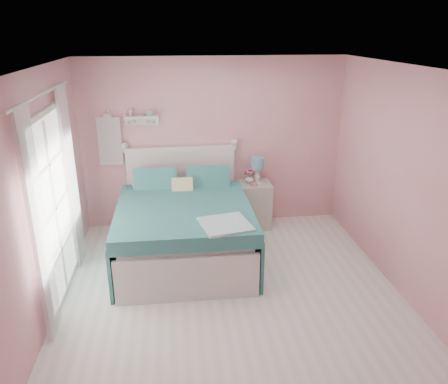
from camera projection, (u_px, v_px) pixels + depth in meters
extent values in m
plane|color=silver|center=(233.00, 299.00, 5.09)|extent=(4.50, 4.50, 0.00)
plane|color=#D48688|center=(214.00, 144.00, 6.73)|extent=(4.00, 0.00, 4.00)
plane|color=#D48688|center=(287.00, 333.00, 2.54)|extent=(4.00, 0.00, 4.00)
plane|color=#D48688|center=(38.00, 204.00, 4.42)|extent=(0.00, 4.50, 4.50)
plane|color=#D48688|center=(411.00, 188.00, 4.86)|extent=(0.00, 4.50, 4.50)
plane|color=white|center=(235.00, 69.00, 4.18)|extent=(4.50, 4.50, 0.00)
cube|color=silver|center=(185.00, 241.00, 5.99)|extent=(1.62, 2.14, 0.47)
cube|color=silver|center=(184.00, 220.00, 5.88)|extent=(1.56, 2.08, 0.16)
cube|color=silver|center=(182.00, 188.00, 6.86)|extent=(1.66, 0.07, 1.22)
cube|color=silver|center=(180.00, 148.00, 6.63)|extent=(1.72, 0.09, 0.06)
cube|color=silver|center=(188.00, 279.00, 4.98)|extent=(1.66, 0.06, 0.56)
cube|color=teal|center=(184.00, 213.00, 5.68)|extent=(1.74, 1.88, 0.18)
cube|color=#CD85A1|center=(156.00, 183.00, 6.44)|extent=(0.68, 0.28, 0.43)
cube|color=#CD85A1|center=(207.00, 181.00, 6.53)|extent=(0.68, 0.28, 0.43)
cube|color=#CCBC59|center=(182.00, 188.00, 6.22)|extent=(0.30, 0.22, 0.31)
cube|color=beige|center=(254.00, 205.00, 6.88)|extent=(0.50, 0.46, 0.72)
cube|color=silver|center=(257.00, 196.00, 6.60)|extent=(0.44, 0.02, 0.16)
sphere|color=white|center=(257.00, 197.00, 6.58)|extent=(0.03, 0.03, 0.03)
cylinder|color=white|center=(257.00, 182.00, 6.79)|extent=(0.13, 0.13, 0.02)
cylinder|color=white|center=(257.00, 175.00, 6.76)|extent=(0.06, 0.06, 0.22)
cylinder|color=#6EA6B8|center=(257.00, 163.00, 6.69)|extent=(0.20, 0.20, 0.18)
imported|color=silver|center=(249.00, 178.00, 6.74)|extent=(0.18, 0.18, 0.14)
imported|color=#C0818E|center=(254.00, 184.00, 6.63)|extent=(0.11, 0.11, 0.07)
sphere|color=#CD4678|center=(250.00, 169.00, 6.69)|extent=(0.06, 0.06, 0.06)
sphere|color=#CD4678|center=(252.00, 171.00, 6.73)|extent=(0.06, 0.06, 0.06)
sphere|color=#CD4678|center=(247.00, 171.00, 6.71)|extent=(0.06, 0.06, 0.06)
sphere|color=#CD4678|center=(251.00, 174.00, 6.69)|extent=(0.06, 0.06, 0.06)
sphere|color=#CD4678|center=(248.00, 173.00, 6.69)|extent=(0.06, 0.06, 0.06)
cube|color=silver|center=(141.00, 117.00, 6.38)|extent=(0.50, 0.14, 0.04)
cube|color=silver|center=(142.00, 121.00, 6.46)|extent=(0.50, 0.03, 0.12)
cylinder|color=#D18C99|center=(131.00, 113.00, 6.34)|extent=(0.06, 0.06, 0.10)
cube|color=#6EA6B8|center=(149.00, 113.00, 6.37)|extent=(0.08, 0.06, 0.07)
cube|color=white|center=(110.00, 141.00, 6.46)|extent=(0.34, 0.03, 0.72)
cube|color=silver|center=(40.00, 115.00, 4.50)|extent=(0.04, 1.32, 0.06)
cube|color=silver|center=(66.00, 289.00, 5.24)|extent=(0.04, 1.32, 0.06)
cube|color=silver|center=(39.00, 236.00, 4.29)|extent=(0.04, 0.06, 2.10)
cube|color=silver|center=(67.00, 192.00, 5.47)|extent=(0.04, 0.06, 2.10)
cube|color=white|center=(54.00, 209.00, 4.87)|extent=(0.02, 1.20, 2.04)
cube|color=white|center=(39.00, 229.00, 4.15)|extent=(0.04, 0.40, 2.32)
cube|color=white|center=(71.00, 179.00, 5.53)|extent=(0.04, 0.40, 2.32)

